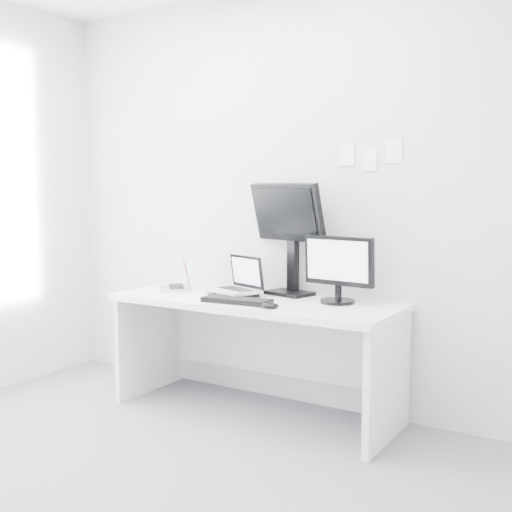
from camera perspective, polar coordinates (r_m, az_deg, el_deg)
name	(u,v)px	position (r m, az deg, el deg)	size (l,w,h in m)	color
ground	(114,492)	(3.27, -12.49, -19.70)	(3.60, 3.60, 0.00)	#5B5B60
back_wall	(283,198)	(4.24, 2.42, 5.17)	(3.60, 3.60, 0.00)	silver
desk	(255,356)	(4.07, -0.09, -8.88)	(1.80, 0.70, 0.73)	white
macbook	(174,273)	(4.39, -7.23, -1.52)	(0.29, 0.22, 0.22)	silver
speaker	(251,279)	(4.26, -0.41, -2.09)	(0.08, 0.08, 0.16)	black
dell_laptop	(234,276)	(4.08, -1.96, -1.75)	(0.31, 0.24, 0.26)	#B7B9BF
rear_monitor	(290,238)	(4.11, 3.01, 1.62)	(0.54, 0.19, 0.74)	black
samsung_monitor	(338,269)	(3.85, 7.25, -1.12)	(0.45, 0.21, 0.41)	black
keyboard	(237,300)	(3.86, -1.70, -3.95)	(0.42, 0.15, 0.03)	black
mouse	(270,306)	(3.67, 1.27, -4.42)	(0.10, 0.07, 0.03)	black
wall_note_0	(347,154)	(4.04, 8.04, 8.91)	(0.10, 0.00, 0.14)	white
wall_note_1	(370,160)	(3.98, 10.03, 8.35)	(0.09, 0.00, 0.13)	white
wall_note_2	(394,151)	(3.92, 12.10, 9.07)	(0.10, 0.00, 0.14)	white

